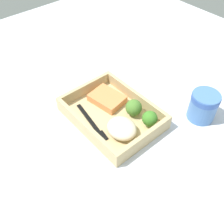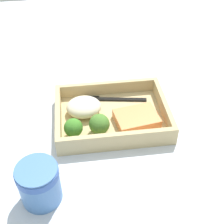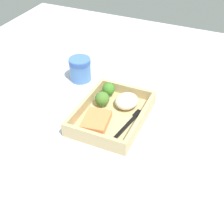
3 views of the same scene
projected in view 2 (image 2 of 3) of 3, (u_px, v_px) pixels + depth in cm
name	position (u px, v px, depth cm)	size (l,w,h in cm)	color
ground_plane	(112.00, 123.00, 78.25)	(160.00, 160.00, 2.00)	silver
takeout_tray	(112.00, 118.00, 77.19)	(27.13, 20.27, 1.20)	tan
tray_rim	(112.00, 111.00, 75.62)	(27.13, 20.27, 3.53)	tan
salmon_fillet	(137.00, 119.00, 74.52)	(9.94, 7.49, 2.29)	#EB844A
mashed_potatoes	(84.00, 107.00, 76.51)	(8.56, 7.57, 3.93)	beige
broccoli_floret_1	(99.00, 124.00, 70.91)	(4.78, 4.78, 5.10)	#7FAD66
broccoli_floret_2	(73.00, 128.00, 70.02)	(4.30, 4.30, 4.88)	#80AD68
fork	(112.00, 99.00, 81.50)	(15.86, 4.13, 0.44)	black
paper_cup	(39.00, 182.00, 57.78)	(8.01, 8.01, 8.72)	#4976B7
receipt_slip	(3.00, 113.00, 79.28)	(9.37, 14.51, 0.24)	white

